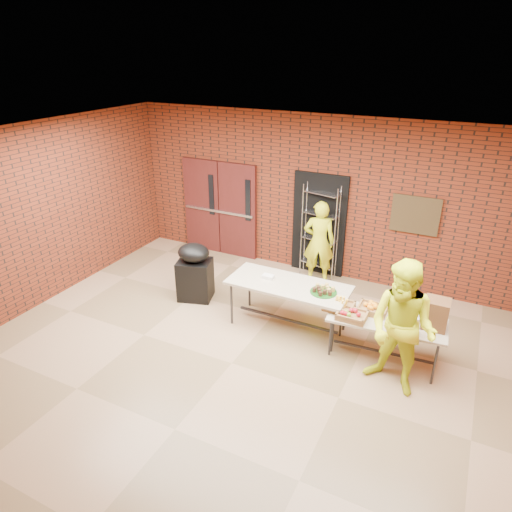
{
  "coord_description": "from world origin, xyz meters",
  "views": [
    {
      "loc": [
        2.78,
        -4.78,
        4.34
      ],
      "look_at": [
        -0.29,
        1.4,
        1.13
      ],
      "focal_mm": 32.0,
      "sensor_mm": 36.0,
      "label": 1
    }
  ],
  "objects_px": {
    "volunteer_woman": "(319,242)",
    "wire_rack": "(320,232)",
    "table_right": "(387,323)",
    "coffee_dispenser": "(436,314)",
    "table_left": "(288,288)",
    "covered_grill": "(195,272)",
    "volunteer_man": "(402,329)"
  },
  "relations": [
    {
      "from": "volunteer_woman",
      "to": "wire_rack",
      "type": "bearing_deg",
      "value": -87.84
    },
    {
      "from": "table_right",
      "to": "volunteer_woman",
      "type": "xyz_separation_m",
      "value": [
        -1.75,
        1.97,
        0.2
      ]
    },
    {
      "from": "table_right",
      "to": "coffee_dispenser",
      "type": "bearing_deg",
      "value": 4.08
    },
    {
      "from": "table_left",
      "to": "covered_grill",
      "type": "xyz_separation_m",
      "value": [
        -1.91,
        0.13,
        -0.2
      ]
    },
    {
      "from": "volunteer_man",
      "to": "wire_rack",
      "type": "bearing_deg",
      "value": 144.85
    },
    {
      "from": "wire_rack",
      "to": "table_left",
      "type": "distance_m",
      "value": 2.06
    },
    {
      "from": "table_left",
      "to": "covered_grill",
      "type": "height_order",
      "value": "covered_grill"
    },
    {
      "from": "coffee_dispenser",
      "to": "volunteer_man",
      "type": "relative_size",
      "value": 0.23
    },
    {
      "from": "wire_rack",
      "to": "volunteer_woman",
      "type": "bearing_deg",
      "value": -59.48
    },
    {
      "from": "coffee_dispenser",
      "to": "volunteer_man",
      "type": "xyz_separation_m",
      "value": [
        -0.35,
        -0.67,
        0.05
      ]
    },
    {
      "from": "coffee_dispenser",
      "to": "covered_grill",
      "type": "bearing_deg",
      "value": 177.38
    },
    {
      "from": "table_right",
      "to": "coffee_dispenser",
      "type": "xyz_separation_m",
      "value": [
        0.63,
        0.09,
        0.28
      ]
    },
    {
      "from": "coffee_dispenser",
      "to": "table_right",
      "type": "bearing_deg",
      "value": -171.64
    },
    {
      "from": "table_left",
      "to": "covered_grill",
      "type": "distance_m",
      "value": 1.93
    },
    {
      "from": "table_left",
      "to": "table_right",
      "type": "bearing_deg",
      "value": -5.09
    },
    {
      "from": "wire_rack",
      "to": "volunteer_man",
      "type": "relative_size",
      "value": 1.0
    },
    {
      "from": "table_left",
      "to": "volunteer_man",
      "type": "bearing_deg",
      "value": -20.67
    },
    {
      "from": "table_right",
      "to": "volunteer_woman",
      "type": "distance_m",
      "value": 2.64
    },
    {
      "from": "wire_rack",
      "to": "coffee_dispenser",
      "type": "height_order",
      "value": "wire_rack"
    },
    {
      "from": "volunteer_man",
      "to": "volunteer_woman",
      "type": "bearing_deg",
      "value": 146.21
    },
    {
      "from": "coffee_dispenser",
      "to": "volunteer_man",
      "type": "height_order",
      "value": "volunteer_man"
    },
    {
      "from": "coffee_dispenser",
      "to": "covered_grill",
      "type": "xyz_separation_m",
      "value": [
        -4.17,
        0.19,
        -0.36
      ]
    },
    {
      "from": "wire_rack",
      "to": "volunteer_man",
      "type": "height_order",
      "value": "wire_rack"
    },
    {
      "from": "coffee_dispenser",
      "to": "covered_grill",
      "type": "distance_m",
      "value": 4.19
    },
    {
      "from": "table_right",
      "to": "table_left",
      "type": "bearing_deg",
      "value": 170.48
    },
    {
      "from": "table_right",
      "to": "covered_grill",
      "type": "height_order",
      "value": "covered_grill"
    },
    {
      "from": "table_left",
      "to": "coffee_dispenser",
      "type": "height_order",
      "value": "coffee_dispenser"
    },
    {
      "from": "table_left",
      "to": "table_right",
      "type": "distance_m",
      "value": 1.64
    },
    {
      "from": "coffee_dispenser",
      "to": "volunteer_man",
      "type": "distance_m",
      "value": 0.76
    },
    {
      "from": "wire_rack",
      "to": "table_left",
      "type": "relative_size",
      "value": 0.97
    },
    {
      "from": "coffee_dispenser",
      "to": "volunteer_man",
      "type": "bearing_deg",
      "value": -117.58
    },
    {
      "from": "volunteer_woman",
      "to": "table_right",
      "type": "bearing_deg",
      "value": 116.02
    }
  ]
}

